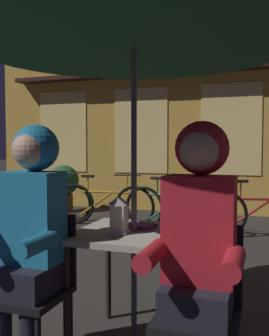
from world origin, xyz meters
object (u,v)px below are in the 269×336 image
Objects in this scene: person_right_hooded at (199,234)px; bicycle_third at (174,209)px; lantern at (119,214)px; bicycle_nearest at (44,202)px; chair_left at (36,281)px; bicycle_fourth at (261,213)px; chair_right at (200,302)px; bicycle_second at (104,204)px; patio_umbrella at (134,18)px; book at (139,226)px; person_left_hooded at (29,222)px; potted_plant at (64,184)px; cafe_table at (134,247)px.

bicycle_third is (-1.00, 3.75, -0.50)m from person_right_hooded.
lantern is 4.41m from bicycle_nearest.
bicycle_fourth is (1.19, 3.71, -0.14)m from chair_left.
person_right_hooded is at bearing -3.39° from chair_left.
chair_right is 0.62× the size of person_right_hooded.
person_right_hooded is 4.44m from bicycle_second.
patio_umbrella is 1.31m from book.
bicycle_third reaches higher than book.
person_left_hooded reaches higher than potted_plant.
patio_umbrella is 1.20m from lantern.
chair_right is 0.52× the size of bicycle_second.
cafe_table is 1.42m from patio_umbrella.
patio_umbrella is at bearing 142.45° from chair_right.
chair_right reaches higher than book.
patio_umbrella is 4.18m from bicycle_second.
person_left_hooded is (-0.48, -0.43, -1.21)m from patio_umbrella.
potted_plant reaches higher than bicycle_third.
person_right_hooded is at bearing -41.57° from patio_umbrella.
bicycle_second is 2.41m from bicycle_fourth.
chair_right is 5.87m from potted_plant.
bicycle_fourth is at bearing 72.42° from person_left_hooded.
patio_umbrella is at bearing -50.44° from bicycle_nearest.
chair_left is 0.36m from person_left_hooded.
lantern is at bearing -102.83° from bicycle_fourth.
bicycle_fourth is (1.19, 3.76, -0.50)m from person_left_hooded.
chair_right is 0.95× the size of potted_plant.
potted_plant reaches higher than bicycle_fourth.
bicycle_second is at bearing 178.15° from bicycle_fourth.
bicycle_nearest and bicycle_second have the same top height.
bicycle_third is 1.01× the size of bicycle_fourth.
potted_plant is at bearing 125.80° from person_right_hooded.
cafe_table is at bearing -50.44° from bicycle_nearest.
lantern reaches higher than bicycle_nearest.
chair_right is (0.55, -0.29, -0.37)m from lantern.
lantern is 3.89m from bicycle_second.
lantern is 0.65m from person_right_hooded.
bicycle_fourth is at bearing 86.47° from person_right_hooded.
bicycle_nearest is at bearing 138.66° from book.
book is at bearing 135.36° from chair_right.
cafe_table is 3.70× the size of book.
chair_right is 3.83m from bicycle_third.
person_left_hooded reaches higher than chair_left.
person_left_hooded is (-0.41, -0.34, -0.01)m from lantern.
patio_umbrella reaches higher than cafe_table.
person_right_hooded is at bearing -32.03° from lantern.
bicycle_second and bicycle_fourth have the same top height.
chair_right is at bearing -37.55° from cafe_table.
bicycle_nearest is at bearing 179.03° from bicycle_third.
chair_left is at bearing -58.38° from bicycle_nearest.
bicycle_third and bicycle_fourth have the same top height.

